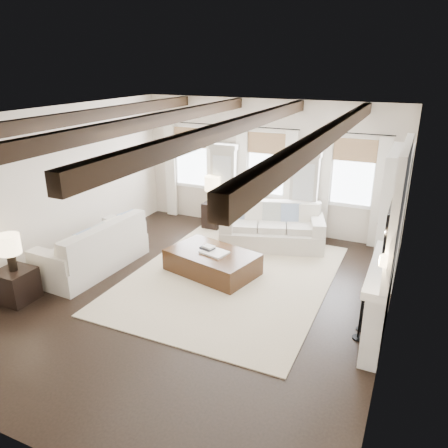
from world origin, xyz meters
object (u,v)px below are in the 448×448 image
at_px(side_table_front, 16,285).
at_px(side_table_back, 213,215).
at_px(sofa_back, 272,229).
at_px(sofa_left, 95,251).
at_px(ottoman, 212,262).

height_order(side_table_front, side_table_back, side_table_back).
relative_size(side_table_front, side_table_back, 0.89).
distance_m(sofa_back, sofa_left, 3.91).
bearing_deg(sofa_back, ottoman, -109.06).
relative_size(sofa_back, ottoman, 1.45).
height_order(sofa_back, side_table_front, sofa_back).
height_order(sofa_left, ottoman, sofa_left).
bearing_deg(side_table_front, sofa_left, 74.37).
bearing_deg(ottoman, side_table_front, -124.44).
bearing_deg(sofa_left, side_table_front, -105.63).
height_order(sofa_back, sofa_left, sofa_left).
bearing_deg(side_table_front, sofa_back, 51.95).
bearing_deg(ottoman, sofa_back, 84.61).
bearing_deg(side_table_back, side_table_front, -108.37).
distance_m(sofa_left, ottoman, 2.40).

